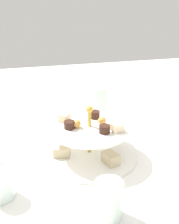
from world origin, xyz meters
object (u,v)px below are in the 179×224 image
object	(u,v)px
water_glass_short_left	(0,185)
water_glass_mid_back	(109,200)
water_glass_tall_right	(99,103)
tiered_serving_stand	(90,142)
butter_knife_right	(16,127)

from	to	relation	value
water_glass_short_left	water_glass_mid_back	distance (m)	0.26
water_glass_short_left	water_glass_tall_right	bearing A→B (deg)	-43.47
water_glass_short_left	water_glass_mid_back	xyz separation A→B (m)	(-0.13, -0.22, 0.01)
tiered_serving_stand	water_glass_short_left	bearing A→B (deg)	116.52
water_glass_tall_right	water_glass_mid_back	world-z (taller)	water_glass_tall_right
tiered_serving_stand	butter_knife_right	distance (m)	0.33
water_glass_tall_right	butter_knife_right	xyz separation A→B (m)	(-0.00, 0.32, -0.06)
butter_knife_right	water_glass_mid_back	distance (m)	0.54
water_glass_tall_right	tiered_serving_stand	bearing A→B (deg)	156.60
water_glass_tall_right	water_glass_short_left	xyz separation A→B (m)	(-0.38, 0.36, -0.03)
water_glass_short_left	water_glass_mid_back	world-z (taller)	water_glass_mid_back
butter_knife_right	tiered_serving_stand	bearing A→B (deg)	94.95
tiered_serving_stand	water_glass_tall_right	xyz separation A→B (m)	(0.26, -0.11, 0.02)
tiered_serving_stand	water_glass_short_left	distance (m)	0.28
tiered_serving_stand	butter_knife_right	bearing A→B (deg)	39.69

